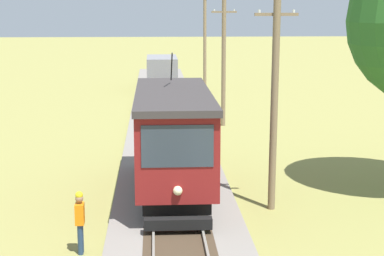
# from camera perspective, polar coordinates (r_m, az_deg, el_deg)

# --- Properties ---
(red_tram) EXTENTS (2.60, 8.54, 4.79)m
(red_tram) POSITION_cam_1_polar(r_m,az_deg,el_deg) (22.47, -1.67, -0.85)
(red_tram) COLOR maroon
(red_tram) RESTS_ON rail_right
(freight_car) EXTENTS (2.40, 5.20, 2.31)m
(freight_car) POSITION_cam_1_polar(r_m,az_deg,el_deg) (51.93, -2.69, 5.18)
(freight_car) COLOR slate
(freight_car) RESTS_ON rail_right
(utility_pole_near_tram) EXTENTS (1.40, 0.46, 7.37)m
(utility_pole_near_tram) POSITION_cam_1_polar(r_m,az_deg,el_deg) (20.97, 7.35, 2.62)
(utility_pole_near_tram) COLOR #7A664C
(utility_pole_near_tram) RESTS_ON ground
(utility_pole_mid) EXTENTS (1.40, 0.31, 7.25)m
(utility_pole_mid) POSITION_cam_1_polar(r_m,az_deg,el_deg) (35.98, 2.84, 6.06)
(utility_pole_mid) COLOR #7A664C
(utility_pole_mid) RESTS_ON ground
(utility_pole_far) EXTENTS (1.40, 0.54, 8.26)m
(utility_pole_far) POSITION_cam_1_polar(r_m,az_deg,el_deg) (49.12, 1.15, 7.98)
(utility_pole_far) COLOR #7A664C
(utility_pole_far) RESTS_ON ground
(track_worker) EXTENTS (0.24, 0.38, 1.78)m
(track_worker) POSITION_cam_1_polar(r_m,az_deg,el_deg) (18.00, -9.96, -8.03)
(track_worker) COLOR navy
(track_worker) RESTS_ON ground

